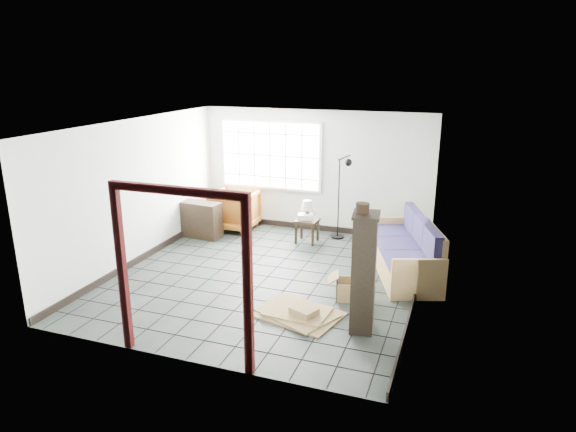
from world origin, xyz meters
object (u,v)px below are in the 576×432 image
at_px(armchair, 235,208).
at_px(tall_shelf, 364,272).
at_px(futon_sofa, 407,253).
at_px(side_table, 307,223).

distance_m(armchair, tall_shelf, 4.98).
height_order(futon_sofa, side_table, futon_sofa).
height_order(armchair, side_table, armchair).
bearing_deg(side_table, tall_shelf, -60.44).
bearing_deg(futon_sofa, tall_shelf, -118.06).
bearing_deg(armchair, futon_sofa, 161.41).
relative_size(futon_sofa, side_table, 4.93).
bearing_deg(tall_shelf, side_table, 111.97).
bearing_deg(armchair, tall_shelf, 134.83).
bearing_deg(armchair, side_table, 168.72).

